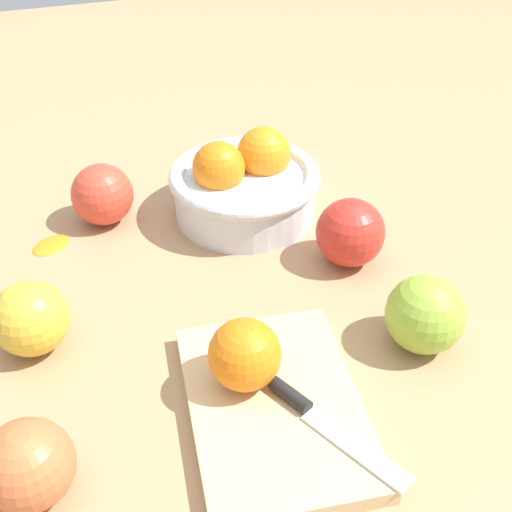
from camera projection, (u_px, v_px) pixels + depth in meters
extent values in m
plane|color=tan|center=(225.00, 316.00, 0.75)|extent=(2.40, 2.40, 0.00)
cylinder|color=silver|center=(245.00, 195.00, 0.89)|extent=(0.18, 0.18, 0.06)
torus|color=silver|center=(245.00, 176.00, 0.87)|extent=(0.20, 0.20, 0.02)
sphere|color=orange|center=(264.00, 154.00, 0.89)|extent=(0.07, 0.07, 0.07)
sphere|color=orange|center=(219.00, 168.00, 0.86)|extent=(0.07, 0.07, 0.07)
cube|color=#DBB77F|center=(275.00, 408.00, 0.63)|extent=(0.25, 0.18, 0.02)
sphere|color=orange|center=(245.00, 355.00, 0.63)|extent=(0.07, 0.07, 0.07)
cube|color=silver|center=(356.00, 448.00, 0.58)|extent=(0.11, 0.07, 0.00)
cylinder|color=black|center=(290.00, 395.00, 0.62)|extent=(0.05, 0.03, 0.01)
sphere|color=#CC6638|center=(28.00, 465.00, 0.55)|extent=(0.08, 0.08, 0.08)
sphere|color=#8EB738|center=(425.00, 314.00, 0.69)|extent=(0.08, 0.08, 0.08)
sphere|color=gold|center=(30.00, 318.00, 0.69)|extent=(0.08, 0.08, 0.08)
sphere|color=#D6422D|center=(102.00, 195.00, 0.87)|extent=(0.08, 0.08, 0.08)
sphere|color=red|center=(350.00, 233.00, 0.80)|extent=(0.08, 0.08, 0.08)
ellipsoid|color=orange|center=(51.00, 243.00, 0.85)|extent=(0.06, 0.06, 0.01)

